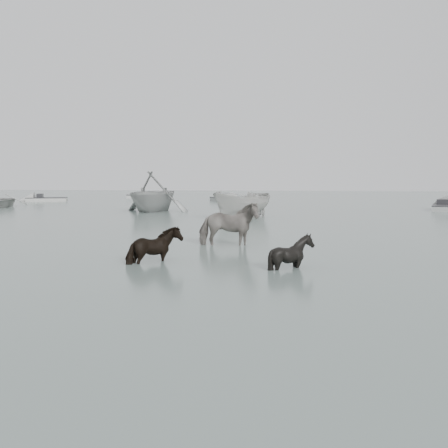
# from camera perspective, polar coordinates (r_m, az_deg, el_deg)

# --- Properties ---
(ground) EXTENTS (140.00, 140.00, 0.00)m
(ground) POSITION_cam_1_polar(r_m,az_deg,el_deg) (14.32, -2.46, -4.17)
(ground) COLOR #586961
(ground) RESTS_ON ground
(pony_pinto) EXTENTS (2.12, 1.00, 1.78)m
(pony_pinto) POSITION_cam_1_polar(r_m,az_deg,el_deg) (17.18, 0.50, 0.43)
(pony_pinto) COLOR black
(pony_pinto) RESTS_ON ground
(pony_dark) EXTENTS (1.52, 1.63, 1.34)m
(pony_dark) POSITION_cam_1_polar(r_m,az_deg,el_deg) (13.97, -7.89, -1.69)
(pony_dark) COLOR black
(pony_dark) RESTS_ON ground
(pony_black) EXTENTS (1.27, 1.15, 1.28)m
(pony_black) POSITION_cam_1_polar(r_m,az_deg,el_deg) (13.16, 7.72, -2.24)
(pony_black) COLOR black
(pony_black) RESTS_ON ground
(rowboat_trail) EXTENTS (6.18, 6.65, 2.87)m
(rowboat_trail) POSITION_cam_1_polar(r_m,az_deg,el_deg) (34.44, -8.02, 3.82)
(rowboat_trail) COLOR #9DA09E
(rowboat_trail) RESTS_ON ground
(boat_small) EXTENTS (4.06, 4.44, 1.69)m
(boat_small) POSITION_cam_1_polar(r_m,az_deg,el_deg) (28.70, 2.16, 2.37)
(boat_small) COLOR #AEADA9
(boat_small) RESTS_ON ground
(skiff_port) EXTENTS (3.14, 5.53, 0.75)m
(skiff_port) POSITION_cam_1_polar(r_m,az_deg,el_deg) (38.54, 23.93, 1.99)
(skiff_port) COLOR #959895
(skiff_port) RESTS_ON ground
(skiff_outer) EXTENTS (5.35, 3.14, 0.75)m
(skiff_outer) POSITION_cam_1_polar(r_m,az_deg,el_deg) (50.65, -19.60, 2.87)
(skiff_outer) COLOR #B1B1AC
(skiff_outer) RESTS_ON ground
(skiff_mid) EXTENTS (4.23, 5.29, 0.75)m
(skiff_mid) POSITION_cam_1_polar(r_m,az_deg,el_deg) (47.61, 0.21, 3.04)
(skiff_mid) COLOR gray
(skiff_mid) RESTS_ON ground
(skiff_far) EXTENTS (6.33, 3.32, 0.75)m
(skiff_far) POSITION_cam_1_polar(r_m,az_deg,el_deg) (55.76, -8.84, 3.33)
(skiff_far) COLOR #A5A8A5
(skiff_far) RESTS_ON ground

